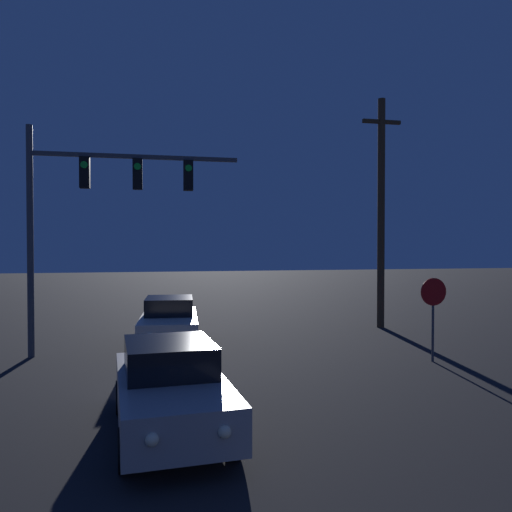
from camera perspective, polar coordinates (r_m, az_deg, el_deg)
The scene contains 5 objects.
car_near at distance 8.83m, azimuth -9.76°, elevation -14.61°, with size 2.00×4.26×1.52m.
car_far at distance 16.04m, azimuth -9.89°, elevation -7.42°, with size 1.97×4.25×1.52m.
traffic_signal_mast at distance 15.23m, azimuth -18.03°, elevation 6.27°, with size 6.01×0.30×6.56m.
stop_sign at distance 14.44m, azimuth 19.60°, elevation -5.08°, with size 0.75×0.07×2.28m.
utility_pole at distance 19.85m, azimuth 14.11°, elevation 5.15°, with size 1.54×0.28×8.79m.
Camera 1 is at (-2.51, -0.87, 3.17)m, focal length 35.00 mm.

